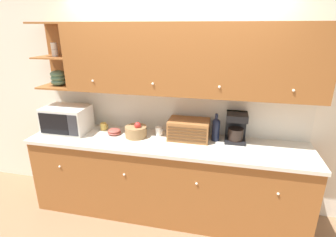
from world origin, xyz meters
name	(u,v)px	position (x,y,z in m)	size (l,w,h in m)	color
ground_plane	(172,195)	(0.00, 0.00, 0.00)	(24.00, 24.00, 0.00)	#896647
wall_back	(173,103)	(0.00, 0.03, 1.30)	(5.54, 0.06, 2.60)	silver
counter_unit	(166,177)	(0.00, -0.32, 0.48)	(3.16, 0.67, 0.95)	#935628
backsplash_panel	(172,111)	(0.00, -0.01, 1.21)	(3.14, 0.01, 0.53)	silver
upper_cabinets	(184,59)	(0.16, -0.18, 1.84)	(3.14, 0.38, 0.74)	#935628
microwave	(67,119)	(-1.24, -0.30, 1.10)	(0.52, 0.37, 0.31)	silver
mug	(104,126)	(-0.83, -0.16, 0.99)	(0.09, 0.08, 0.09)	gold
bowl_stack_on_counter	(114,132)	(-0.65, -0.26, 0.98)	(0.16, 0.16, 0.07)	#9E473D
fruit_basket	(136,131)	(-0.37, -0.28, 1.02)	(0.25, 0.25, 0.19)	#937047
mug_blue_second	(159,131)	(-0.12, -0.18, 1.00)	(0.09, 0.08, 0.11)	silver
bread_box	(189,129)	(0.24, -0.20, 1.06)	(0.46, 0.30, 0.23)	#996033
wine_bottle	(216,128)	(0.54, -0.17, 1.09)	(0.09, 0.09, 0.32)	black
coffee_maker	(236,127)	(0.76, -0.13, 1.11)	(0.23, 0.23, 0.33)	black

